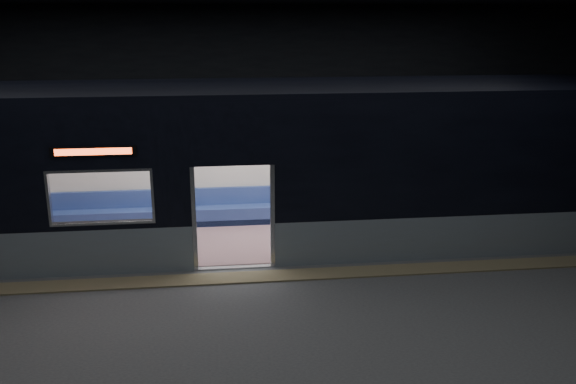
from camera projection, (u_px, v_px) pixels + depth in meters
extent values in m
cube|color=#47494C|center=(237.00, 292.00, 10.81)|extent=(24.00, 14.00, 0.01)
cube|color=black|center=(226.00, 99.00, 16.76)|extent=(24.00, 0.04, 5.00)
cube|color=#8C7F59|center=(236.00, 278.00, 11.33)|extent=(22.80, 0.50, 0.03)
cube|color=gray|center=(476.00, 236.00, 12.24)|extent=(8.30, 0.12, 0.90)
cube|color=black|center=(483.00, 158.00, 11.79)|extent=(8.30, 0.12, 2.30)
cube|color=black|center=(231.00, 134.00, 11.08)|extent=(1.40, 0.12, 1.15)
cube|color=#B7BABC|center=(194.00, 219.00, 11.45)|extent=(0.08, 0.14, 2.05)
cube|color=#B7BABC|center=(272.00, 216.00, 11.61)|extent=(0.08, 0.14, 2.05)
cube|color=black|center=(93.00, 151.00, 10.80)|extent=(1.50, 0.04, 0.18)
cube|color=#E5461D|center=(93.00, 152.00, 10.79)|extent=(1.34, 0.03, 0.12)
cube|color=beige|center=(229.00, 155.00, 14.12)|extent=(18.00, 0.12, 3.20)
cube|color=black|center=(229.00, 89.00, 12.27)|extent=(18.00, 3.00, 0.15)
cube|color=#805D5F|center=(233.00, 240.00, 13.19)|extent=(17.76, 2.76, 0.04)
cube|color=beige|center=(230.00, 134.00, 12.53)|extent=(17.76, 2.76, 0.10)
cube|color=#2F4D88|center=(231.00, 214.00, 14.19)|extent=(11.00, 0.48, 0.41)
cube|color=#2F4D88|center=(230.00, 195.00, 14.26)|extent=(11.00, 0.10, 0.40)
cube|color=#815E69|center=(62.00, 257.00, 11.72)|extent=(4.40, 0.48, 0.41)
cube|color=#815E69|center=(396.00, 242.00, 12.45)|extent=(4.40, 0.48, 0.41)
cylinder|color=silver|center=(183.00, 207.00, 11.68)|extent=(0.04, 0.04, 2.26)
cylinder|color=silver|center=(188.00, 177.00, 13.84)|extent=(0.04, 0.04, 2.26)
cylinder|color=silver|center=(282.00, 204.00, 11.89)|extent=(0.04, 0.04, 2.26)
cylinder|color=silver|center=(271.00, 175.00, 14.05)|extent=(0.04, 0.04, 2.26)
cylinder|color=silver|center=(229.00, 143.00, 13.68)|extent=(11.00, 0.03, 0.03)
cube|color=black|center=(406.00, 200.00, 14.35)|extent=(0.17, 0.48, 0.16)
cube|color=black|center=(415.00, 199.00, 14.38)|extent=(0.17, 0.48, 0.16)
cylinder|color=black|center=(408.00, 214.00, 14.22)|extent=(0.11, 0.11, 0.43)
cylinder|color=black|center=(417.00, 213.00, 14.24)|extent=(0.11, 0.11, 0.43)
cube|color=#CF679D|center=(408.00, 196.00, 14.55)|extent=(0.41, 0.23, 0.21)
cylinder|color=#CF679D|center=(408.00, 181.00, 14.48)|extent=(0.46, 0.46, 0.53)
sphere|color=tan|center=(409.00, 166.00, 14.35)|extent=(0.22, 0.22, 0.22)
sphere|color=black|center=(409.00, 164.00, 14.38)|extent=(0.23, 0.23, 0.23)
cube|color=black|center=(412.00, 194.00, 14.25)|extent=(0.37, 0.35, 0.15)
cube|color=white|center=(429.00, 154.00, 14.60)|extent=(1.09, 0.03, 0.71)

